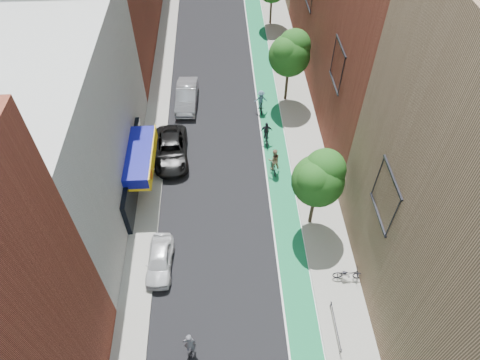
{
  "coord_description": "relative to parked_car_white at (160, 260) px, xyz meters",
  "views": [
    {
      "loc": [
        -0.22,
        -7.62,
        24.38
      ],
      "look_at": [
        0.85,
        12.91,
        1.5
      ],
      "focal_mm": 32.0,
      "sensor_mm": 36.0,
      "label": 1
    }
  ],
  "objects": [
    {
      "name": "cyclist_lane_far",
      "position": [
        7.8,
        15.53,
        0.24
      ],
      "size": [
        1.15,
        1.86,
        2.07
      ],
      "rotation": [
        0.0,
        0.0,
        3.21
      ],
      "color": "black",
      "rests_on": "ground"
    },
    {
      "name": "cyclist_lane_mid",
      "position": [
        7.91,
        11.4,
        0.05
      ],
      "size": [
        0.96,
        1.89,
        1.98
      ],
      "rotation": [
        0.0,
        0.0,
        3.13
      ],
      "color": "black",
      "rests_on": "ground"
    },
    {
      "name": "building_left_white",
      "position": [
        -6.4,
        6.96,
        5.33
      ],
      "size": [
        8.0,
        20.0,
        12.0
      ],
      "primitive_type": "cube",
      "color": "silver",
      "rests_on": "ground"
    },
    {
      "name": "parked_car_black",
      "position": [
        0.2,
        10.01,
        0.1
      ],
      "size": [
        2.89,
        5.72,
        1.55
      ],
      "primitive_type": "imported",
      "rotation": [
        0.0,
        0.0,
        0.06
      ],
      "color": "black",
      "rests_on": "ground"
    },
    {
      "name": "parked_car_silver",
      "position": [
        1.21,
        16.86,
        0.17
      ],
      "size": [
        1.99,
        5.16,
        1.68
      ],
      "primitive_type": "imported",
      "rotation": [
        0.0,
        0.0,
        -0.04
      ],
      "color": "#9C9EA5",
      "rests_on": "ground"
    },
    {
      "name": "sidewalk_right",
      "position": [
        11.1,
        18.96,
        -0.6
      ],
      "size": [
        3.0,
        68.0,
        0.15
      ],
      "primitive_type": "cube",
      "color": "gray",
      "rests_on": "ground"
    },
    {
      "name": "bike_lane",
      "position": [
        8.6,
        18.96,
        -0.66
      ],
      "size": [
        2.0,
        68.0,
        0.01
      ],
      "primitive_type": "cube",
      "color": "#14714D",
      "rests_on": "ground"
    },
    {
      "name": "cyclist_lane_near",
      "position": [
        8.14,
        8.0,
        0.36
      ],
      "size": [
        1.03,
        1.53,
        2.24
      ],
      "rotation": [
        0.0,
        0.0,
        3.31
      ],
      "color": "black",
      "rests_on": "ground"
    },
    {
      "name": "tree_near",
      "position": [
        10.25,
        2.98,
        3.98
      ],
      "size": [
        3.4,
        3.36,
        6.42
      ],
      "color": "#332619",
      "rests_on": "ground"
    },
    {
      "name": "parked_car_white",
      "position": [
        0.0,
        0.0,
        0.0
      ],
      "size": [
        1.73,
        3.99,
        1.34
      ],
      "primitive_type": "imported",
      "rotation": [
        0.0,
        0.0,
        -0.04
      ],
      "color": "silver",
      "rests_on": "ground"
    },
    {
      "name": "cyclist_lead",
      "position": [
        2.12,
        -5.7,
        0.15
      ],
      "size": [
        0.7,
        1.53,
        2.22
      ],
      "rotation": [
        0.0,
        0.0,
        3.18
      ],
      "color": "black",
      "rests_on": "ground"
    },
    {
      "name": "sidewalk_left",
      "position": [
        -1.4,
        18.96,
        -0.6
      ],
      "size": [
        2.0,
        68.0,
        0.15
      ],
      "primitive_type": "cube",
      "color": "gray",
      "rests_on": "ground"
    },
    {
      "name": "parked_bike_far",
      "position": [
        11.82,
        -1.57,
        -0.02
      ],
      "size": [
        1.95,
        0.79,
        1.0
      ],
      "primitive_type": "imported",
      "rotation": [
        0.0,
        0.0,
        1.5
      ],
      "color": "black",
      "rests_on": "sidewalk_right"
    },
    {
      "name": "tree_mid",
      "position": [
        10.25,
        16.98,
        4.22
      ],
      "size": [
        3.55,
        3.53,
        6.74
      ],
      "color": "#332619",
      "rests_on": "ground"
    }
  ]
}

